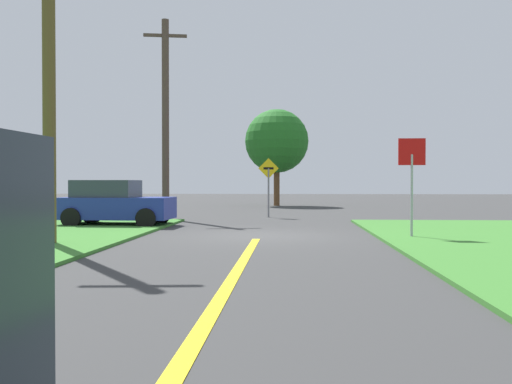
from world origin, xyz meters
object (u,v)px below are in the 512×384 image
Objects in this scene: utility_pole_near at (49,55)px; direction_sign at (269,181)px; stop_sign at (412,169)px; parked_car_near_building at (115,203)px; oak_tree_left at (277,141)px; utility_pole_mid at (165,117)px.

utility_pole_near is 3.43× the size of direction_sign.
stop_sign is at bearing -65.46° from direction_sign.
direction_sign is at bearing -65.92° from stop_sign.
parked_car_near_building is at bearing -134.20° from direction_sign.
stop_sign is at bearing -79.08° from oak_tree_left.
utility_pole_near is 1.07× the size of utility_pole_mid.
utility_pole_mid is at bearing 78.39° from parked_car_near_building.
utility_pole_near reaches higher than parked_car_near_building.
utility_pole_near reaches higher than oak_tree_left.
stop_sign is 0.30× the size of utility_pole_near.
direction_sign is at bearing 48.12° from parked_car_near_building.
stop_sign is at bearing -20.23° from parked_car_near_building.
utility_pole_near is at bearing 13.37° from stop_sign.
utility_pole_mid is (0.95, 3.84, 3.49)m from parked_car_near_building.
oak_tree_left is (4.89, 23.91, -0.31)m from utility_pole_near.
utility_pole_near is 10.03m from utility_pole_mid.
parked_car_near_building is 18.84m from oak_tree_left.
oak_tree_left is at bearing 72.71° from utility_pole_mid.
utility_pole_near is at bearing -84.04° from parked_car_near_building.
stop_sign is 0.70× the size of parked_car_near_building.
utility_pole_mid reaches higher than stop_sign.
utility_pole_mid is at bearing -160.35° from direction_sign.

